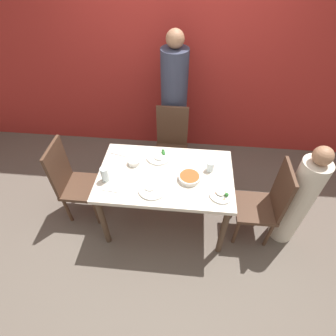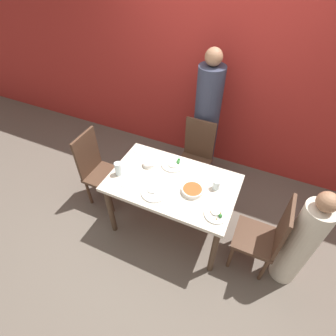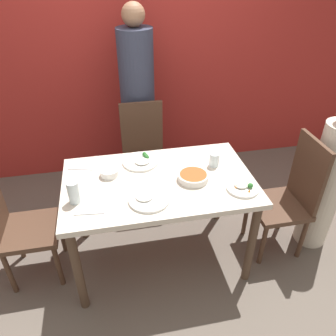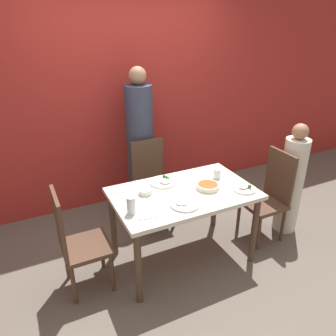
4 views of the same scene
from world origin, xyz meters
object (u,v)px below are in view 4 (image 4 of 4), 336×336
glass_water_tall (131,205)px  person_child (291,183)px  chair_adult_spot (151,182)px  plate_rice_adult (184,204)px  bowl_curry (208,186)px  chair_child_spot (269,195)px  person_adult (140,148)px

glass_water_tall → person_child: bearing=2.0°
chair_adult_spot → person_child: bearing=-32.1°
person_child → plate_rice_adult: person_child is taller
chair_adult_spot → bowl_curry: size_ratio=4.63×
chair_child_spot → bowl_curry: 0.82m
chair_child_spot → plate_rice_adult: size_ratio=3.71×
chair_adult_spot → person_adult: 0.44m
person_adult → glass_water_tall: size_ratio=11.60×
bowl_curry → glass_water_tall: bearing=-174.0°
person_adult → chair_adult_spot: bearing=-90.0°
person_child → bowl_curry: 1.08m
person_adult → plate_rice_adult: bearing=-94.4°
chair_adult_spot → glass_water_tall: (-0.55, -0.88, 0.32)m
chair_adult_spot → plate_rice_adult: size_ratio=3.71×
chair_adult_spot → chair_child_spot: 1.29m
person_adult → person_child: 1.74m
chair_child_spot → person_child: bearing=90.0°
person_adult → person_child: bearing=-41.2°
person_child → bowl_curry: size_ratio=5.91×
person_child → glass_water_tall: person_child is taller
person_child → plate_rice_adult: bearing=-174.3°
chair_adult_spot → glass_water_tall: 1.08m
person_adult → plate_rice_adult: size_ratio=6.60×
chair_child_spot → person_child: 0.30m
chair_adult_spot → person_adult: person_adult is taller
chair_adult_spot → chair_child_spot: size_ratio=1.00×
chair_adult_spot → glass_water_tall: chair_adult_spot is taller
chair_adult_spot → person_child: person_child is taller
person_adult → plate_rice_adult: (-0.10, -1.27, -0.05)m
bowl_curry → plate_rice_adult: 0.37m
chair_child_spot → plate_rice_adult: (-1.10, -0.14, 0.26)m
chair_child_spot → glass_water_tall: chair_child_spot is taller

